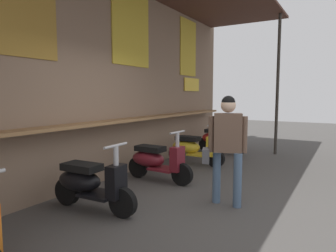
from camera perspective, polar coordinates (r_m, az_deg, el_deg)
ground_plane at (r=4.56m, az=3.22°, el=-14.74°), size 31.42×31.42×0.00m
market_stall_facade at (r=5.42m, az=-14.73°, el=11.75°), size 11.22×2.57×3.95m
scooter_black at (r=4.42m, az=-14.74°, el=-10.31°), size 0.47×1.40×0.97m
scooter_maroon at (r=5.70m, az=-2.40°, el=-6.48°), size 0.46×1.40×0.97m
scooter_yellow at (r=7.05m, az=4.64°, el=-4.12°), size 0.46×1.40×0.97m
scooter_red at (r=8.57m, az=9.62°, el=-2.40°), size 0.49×1.40×0.97m
shopper_with_handbag at (r=4.44m, az=10.97°, el=-2.61°), size 0.44×0.63×1.60m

